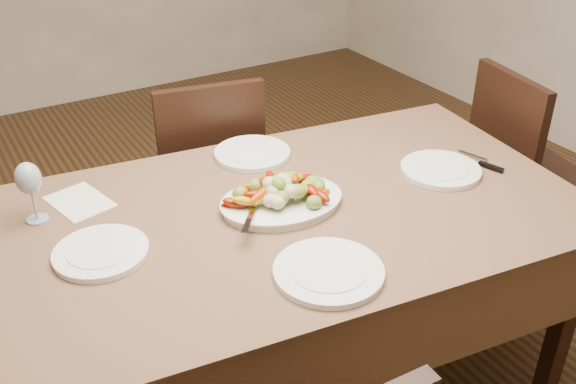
% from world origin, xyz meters
% --- Properties ---
extents(floor, '(6.00, 6.00, 0.00)m').
position_xyz_m(floor, '(0.00, 0.00, 0.00)').
color(floor, '#3A2411').
rests_on(floor, ground).
extents(dining_table, '(1.95, 1.26, 0.76)m').
position_xyz_m(dining_table, '(-0.00, -0.14, 0.38)').
color(dining_table, brown).
rests_on(dining_table, ground).
extents(chair_far, '(0.49, 0.49, 0.95)m').
position_xyz_m(chair_far, '(0.07, 0.67, 0.47)').
color(chair_far, black).
rests_on(chair_far, ground).
extents(chair_right, '(0.49, 0.49, 0.95)m').
position_xyz_m(chair_right, '(1.28, -0.05, 0.47)').
color(chair_right, black).
rests_on(chair_right, ground).
extents(serving_platter, '(0.41, 0.32, 0.02)m').
position_xyz_m(serving_platter, '(-0.01, -0.11, 0.77)').
color(serving_platter, white).
rests_on(serving_platter, dining_table).
extents(roasted_vegetables, '(0.33, 0.25, 0.09)m').
position_xyz_m(roasted_vegetables, '(-0.01, -0.11, 0.83)').
color(roasted_vegetables, '#791302').
rests_on(roasted_vegetables, serving_platter).
extents(serving_spoon, '(0.26, 0.22, 0.03)m').
position_xyz_m(serving_spoon, '(-0.08, -0.14, 0.81)').
color(serving_spoon, '#9EA0A8').
rests_on(serving_spoon, serving_platter).
extents(plate_left, '(0.26, 0.26, 0.02)m').
position_xyz_m(plate_left, '(-0.57, -0.08, 0.77)').
color(plate_left, white).
rests_on(plate_left, dining_table).
extents(plate_right, '(0.27, 0.27, 0.02)m').
position_xyz_m(plate_right, '(0.56, -0.20, 0.77)').
color(plate_right, white).
rests_on(plate_right, dining_table).
extents(plate_far, '(0.27, 0.27, 0.02)m').
position_xyz_m(plate_far, '(0.07, 0.24, 0.77)').
color(plate_far, white).
rests_on(plate_far, dining_table).
extents(plate_near, '(0.30, 0.30, 0.02)m').
position_xyz_m(plate_near, '(-0.08, -0.47, 0.77)').
color(plate_near, white).
rests_on(plate_near, dining_table).
extents(wine_glass, '(0.08, 0.08, 0.20)m').
position_xyz_m(wine_glass, '(-0.68, 0.20, 0.86)').
color(wine_glass, '#8C99A5').
rests_on(wine_glass, dining_table).
extents(menu_card, '(0.20, 0.24, 0.00)m').
position_xyz_m(menu_card, '(-0.54, 0.24, 0.76)').
color(menu_card, silver).
rests_on(menu_card, dining_table).
extents(table_knife, '(0.07, 0.20, 0.01)m').
position_xyz_m(table_knife, '(0.73, -0.23, 0.76)').
color(table_knife, '#9EA0A8').
rests_on(table_knife, dining_table).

